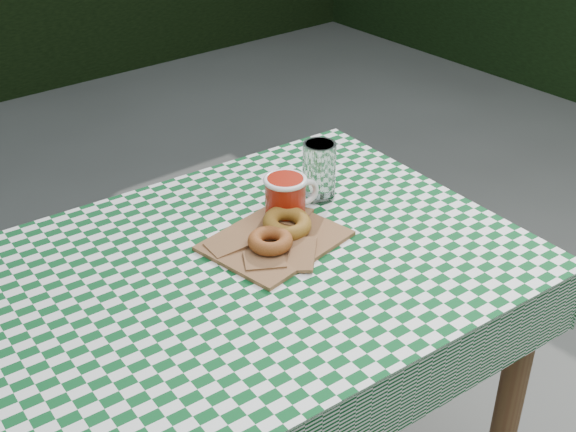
# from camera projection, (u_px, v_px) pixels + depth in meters

# --- Properties ---
(table) EXTENTS (1.21, 0.84, 0.75)m
(table) POSITION_uv_depth(u_px,v_px,m) (232.00, 414.00, 1.62)
(table) COLOR brown
(table) RESTS_ON ground
(tablecloth) EXTENTS (1.23, 0.86, 0.01)m
(tablecloth) POSITION_uv_depth(u_px,v_px,m) (225.00, 272.00, 1.43)
(tablecloth) COLOR #0B491E
(tablecloth) RESTS_ON table
(paper_bag) EXTENTS (0.29, 0.25, 0.01)m
(paper_bag) POSITION_uv_depth(u_px,v_px,m) (275.00, 240.00, 1.51)
(paper_bag) COLOR olive
(paper_bag) RESTS_ON tablecloth
(bagel_front) EXTENTS (0.11, 0.11, 0.03)m
(bagel_front) POSITION_uv_depth(u_px,v_px,m) (270.00, 241.00, 1.47)
(bagel_front) COLOR #9D4620
(bagel_front) RESTS_ON paper_bag
(bagel_back) EXTENTS (0.10, 0.10, 0.03)m
(bagel_back) POSITION_uv_depth(u_px,v_px,m) (287.00, 223.00, 1.52)
(bagel_back) COLOR #8C5F1C
(bagel_back) RESTS_ON paper_bag
(coffee_mug) EXTENTS (0.19, 0.19, 0.10)m
(coffee_mug) POSITION_uv_depth(u_px,v_px,m) (285.00, 199.00, 1.57)
(coffee_mug) COLOR #9D180A
(coffee_mug) RESTS_ON tablecloth
(drinking_glass) EXTENTS (0.09, 0.09, 0.13)m
(drinking_glass) POSITION_uv_depth(u_px,v_px,m) (319.00, 171.00, 1.64)
(drinking_glass) COLOR silver
(drinking_glass) RESTS_ON tablecloth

